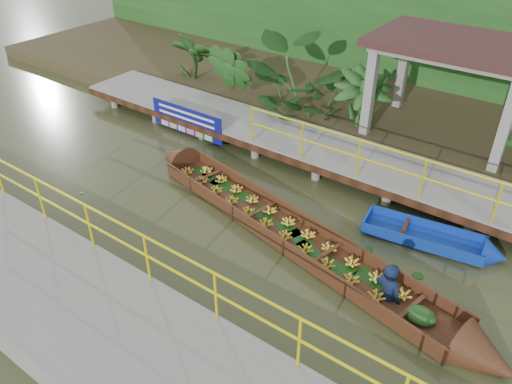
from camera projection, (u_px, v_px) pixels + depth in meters
The scene contains 10 objects.
ground at pixel (223, 214), 11.99m from camera, with size 80.00×80.00×0.00m, color #33381C.
land_strip at pixel (362, 103), 16.93m from camera, with size 30.00×8.00×0.45m, color #362E1B.
far_dock at pixel (300, 142), 14.03m from camera, with size 16.00×2.06×1.66m.
near_dock at pixel (112, 336), 8.51m from camera, with size 18.00×2.40×1.73m.
pavilion at pixel (457, 54), 13.22m from camera, with size 4.40×3.00×3.00m.
foliage_backdrop at pixel (399, 34), 17.64m from camera, with size 30.00×0.80×4.00m, color #184415.
vendor_boat at pixel (301, 237), 10.91m from camera, with size 10.17×3.08×2.08m.
moored_blue_boat at pixel (458, 246), 10.77m from camera, with size 3.12×1.22×0.72m.
blue_banner at pixel (187, 121), 15.03m from camera, with size 2.73×0.04×0.85m.
tropical_plants at pixel (349, 92), 14.52m from camera, with size 14.62×1.62×2.03m.
Camera 1 is at (6.37, -7.39, 7.04)m, focal length 35.00 mm.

